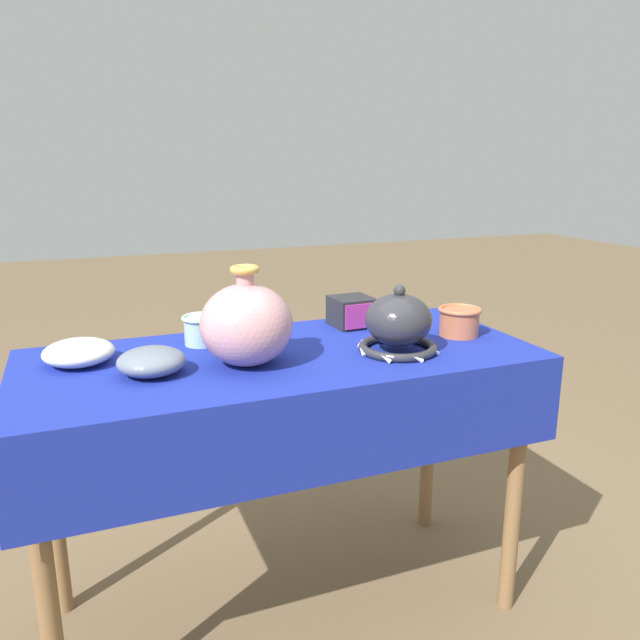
# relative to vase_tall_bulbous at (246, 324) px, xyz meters

# --- Properties ---
(ground_plane) EXTENTS (14.00, 14.00, 0.00)m
(ground_plane) POSITION_rel_vase_tall_bulbous_xyz_m (0.10, 0.05, -0.86)
(ground_plane) COLOR brown
(display_table) EXTENTS (1.29, 0.57, 0.76)m
(display_table) POSITION_rel_vase_tall_bulbous_xyz_m (0.10, 0.04, -0.19)
(display_table) COLOR olive
(display_table) RESTS_ON ground_plane
(vase_tall_bulbous) EXTENTS (0.22, 0.22, 0.24)m
(vase_tall_bulbous) POSITION_rel_vase_tall_bulbous_xyz_m (0.00, 0.00, 0.00)
(vase_tall_bulbous) COLOR #D19399
(vase_tall_bulbous) RESTS_ON display_table
(vase_dome_bell) EXTENTS (0.21, 0.21, 0.18)m
(vase_dome_bell) POSITION_rel_vase_tall_bulbous_xyz_m (0.38, -0.04, -0.03)
(vase_dome_bell) COLOR #2D2D33
(vase_dome_bell) RESTS_ON display_table
(mosaic_tile_box) EXTENTS (0.12, 0.13, 0.09)m
(mosaic_tile_box) POSITION_rel_vase_tall_bulbous_xyz_m (0.38, 0.23, -0.06)
(mosaic_tile_box) COLOR #232328
(mosaic_tile_box) RESTS_ON display_table
(bowl_shallow_ivory) EXTENTS (0.17, 0.17, 0.06)m
(bowl_shallow_ivory) POSITION_rel_vase_tall_bulbous_xyz_m (-0.37, 0.15, -0.07)
(bowl_shallow_ivory) COLOR white
(bowl_shallow_ivory) RESTS_ON display_table
(cup_wide_celadon) EXTENTS (0.10, 0.10, 0.08)m
(cup_wide_celadon) POSITION_rel_vase_tall_bulbous_xyz_m (-0.07, 0.21, -0.06)
(cup_wide_celadon) COLOR #A8CCB7
(cup_wide_celadon) RESTS_ON display_table
(cup_wide_terracotta) EXTENTS (0.12, 0.12, 0.08)m
(cup_wide_terracotta) POSITION_rel_vase_tall_bulbous_xyz_m (0.61, 0.03, -0.06)
(cup_wide_terracotta) COLOR #BC6642
(cup_wide_terracotta) RESTS_ON display_table
(bowl_shallow_slate) EXTENTS (0.15, 0.15, 0.06)m
(bowl_shallow_slate) POSITION_rel_vase_tall_bulbous_xyz_m (-0.22, 0.01, -0.07)
(bowl_shallow_slate) COLOR slate
(bowl_shallow_slate) RESTS_ON display_table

